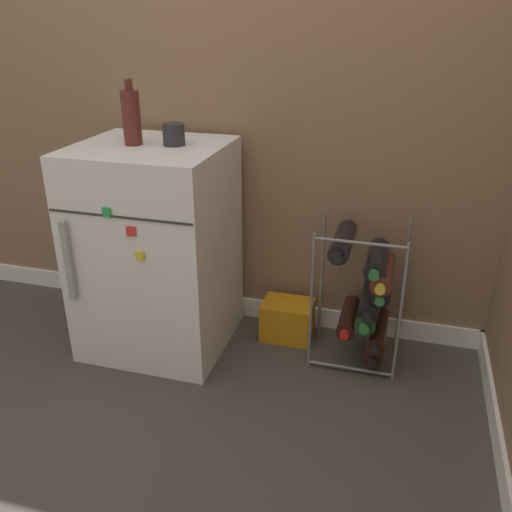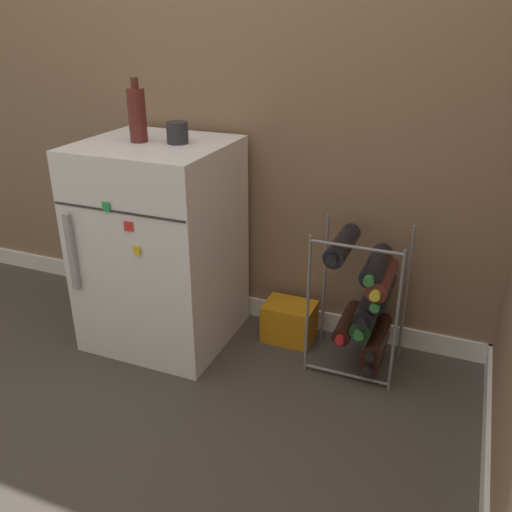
{
  "view_description": "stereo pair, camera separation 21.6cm",
  "coord_description": "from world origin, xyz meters",
  "px_view_note": "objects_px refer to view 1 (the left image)",
  "views": [
    {
      "loc": [
        0.57,
        -1.47,
        1.32
      ],
      "look_at": [
        0.03,
        0.42,
        0.43
      ],
      "focal_mm": 38.0,
      "sensor_mm": 36.0,
      "label": 1
    },
    {
      "loc": [
        0.77,
        -1.4,
        1.32
      ],
      "look_at": [
        0.03,
        0.42,
        0.43
      ],
      "focal_mm": 38.0,
      "sensor_mm": 36.0,
      "label": 2
    }
  ],
  "objects_px": {
    "mini_fridge": "(157,249)",
    "wine_rack": "(369,294)",
    "soda_box": "(287,320)",
    "fridge_top_bottle": "(131,117)",
    "fridge_top_cup": "(174,134)"
  },
  "relations": [
    {
      "from": "fridge_top_cup",
      "to": "fridge_top_bottle",
      "type": "bearing_deg",
      "value": -167.88
    },
    {
      "from": "mini_fridge",
      "to": "fridge_top_bottle",
      "type": "xyz_separation_m",
      "value": [
        -0.06,
        -0.01,
        0.53
      ]
    },
    {
      "from": "mini_fridge",
      "to": "fridge_top_cup",
      "type": "relative_size",
      "value": 10.38
    },
    {
      "from": "wine_rack",
      "to": "fridge_top_cup",
      "type": "bearing_deg",
      "value": -175.45
    },
    {
      "from": "soda_box",
      "to": "mini_fridge",
      "type": "bearing_deg",
      "value": -162.73
    },
    {
      "from": "mini_fridge",
      "to": "wine_rack",
      "type": "bearing_deg",
      "value": 5.77
    },
    {
      "from": "mini_fridge",
      "to": "fridge_top_cup",
      "type": "xyz_separation_m",
      "value": [
        0.1,
        0.03,
        0.47
      ]
    },
    {
      "from": "fridge_top_bottle",
      "to": "fridge_top_cup",
      "type": "bearing_deg",
      "value": 12.12
    },
    {
      "from": "fridge_top_bottle",
      "to": "wine_rack",
      "type": "bearing_deg",
      "value": 5.81
    },
    {
      "from": "wine_rack",
      "to": "fridge_top_cup",
      "type": "height_order",
      "value": "fridge_top_cup"
    },
    {
      "from": "mini_fridge",
      "to": "fridge_top_bottle",
      "type": "distance_m",
      "value": 0.54
    },
    {
      "from": "mini_fridge",
      "to": "fridge_top_bottle",
      "type": "height_order",
      "value": "fridge_top_bottle"
    },
    {
      "from": "wine_rack",
      "to": "fridge_top_bottle",
      "type": "xyz_separation_m",
      "value": [
        -0.92,
        -0.09,
        0.66
      ]
    },
    {
      "from": "fridge_top_bottle",
      "to": "soda_box",
      "type": "bearing_deg",
      "value": 16.26
    },
    {
      "from": "soda_box",
      "to": "fridge_top_bottle",
      "type": "bearing_deg",
      "value": -163.74
    }
  ]
}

